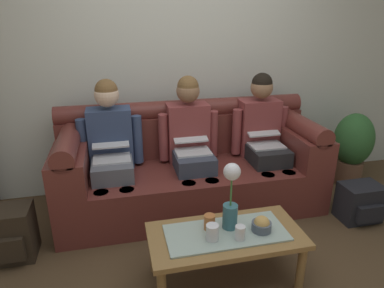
{
  "coord_description": "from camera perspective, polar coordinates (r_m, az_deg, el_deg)",
  "views": [
    {
      "loc": [
        -0.64,
        -1.68,
        1.73
      ],
      "look_at": [
        -0.06,
        0.83,
        0.74
      ],
      "focal_mm": 31.95,
      "sensor_mm": 36.0,
      "label": 1
    }
  ],
  "objects": [
    {
      "name": "back_wall_patterned",
      "position": [
        3.46,
        -2.32,
        16.26
      ],
      "size": [
        6.0,
        0.12,
        2.9
      ],
      "primitive_type": "cube",
      "color": "silver",
      "rests_on": "ground_plane"
    },
    {
      "name": "couch",
      "position": [
        3.22,
        -0.28,
        -4.04
      ],
      "size": [
        2.37,
        0.88,
        0.96
      ],
      "color": "maroon",
      "rests_on": "ground_plane"
    },
    {
      "name": "person_left",
      "position": [
        3.04,
        -13.37,
        -0.27
      ],
      "size": [
        0.56,
        0.67,
        1.22
      ],
      "color": "#595B66",
      "rests_on": "ground_plane"
    },
    {
      "name": "person_middle",
      "position": [
        3.11,
        -0.28,
        0.78
      ],
      "size": [
        0.56,
        0.67,
        1.22
      ],
      "color": "#383D4C",
      "rests_on": "ground_plane"
    },
    {
      "name": "person_right",
      "position": [
        3.33,
        11.7,
        1.7
      ],
      "size": [
        0.56,
        0.67,
        1.22
      ],
      "color": "#232326",
      "rests_on": "ground_plane"
    },
    {
      "name": "coffee_table",
      "position": [
        2.35,
        5.64,
        -15.56
      ],
      "size": [
        1.02,
        0.49,
        0.39
      ],
      "color": "olive",
      "rests_on": "ground_plane"
    },
    {
      "name": "flower_vase",
      "position": [
        2.24,
        6.51,
        -8.74
      ],
      "size": [
        0.11,
        0.11,
        0.47
      ],
      "color": "#336672",
      "rests_on": "coffee_table"
    },
    {
      "name": "snack_bowl",
      "position": [
        2.35,
        11.54,
        -13.09
      ],
      "size": [
        0.13,
        0.13,
        0.11
      ],
      "color": "#4C5666",
      "rests_on": "coffee_table"
    },
    {
      "name": "cup_near_left",
      "position": [
        2.24,
        8.01,
        -14.44
      ],
      "size": [
        0.07,
        0.07,
        0.09
      ],
      "primitive_type": "cylinder",
      "color": "silver",
      "rests_on": "coffee_table"
    },
    {
      "name": "cup_near_right",
      "position": [
        2.31,
        2.94,
        -12.91
      ],
      "size": [
        0.07,
        0.07,
        0.1
      ],
      "primitive_type": "cylinder",
      "color": "#B26633",
      "rests_on": "coffee_table"
    },
    {
      "name": "cup_far_center",
      "position": [
        2.22,
        3.41,
        -14.51
      ],
      "size": [
        0.08,
        0.08,
        0.1
      ],
      "primitive_type": "cylinder",
      "color": "silver",
      "rests_on": "coffee_table"
    },
    {
      "name": "backpack_left",
      "position": [
        2.93,
        -27.67,
        -13.16
      ],
      "size": [
        0.29,
        0.31,
        0.41
      ],
      "color": "#2D2319",
      "rests_on": "ground_plane"
    },
    {
      "name": "backpack_right",
      "position": [
        3.41,
        26.25,
        -8.79
      ],
      "size": [
        0.35,
        0.29,
        0.34
      ],
      "color": "black",
      "rests_on": "ground_plane"
    },
    {
      "name": "potted_plant",
      "position": [
        3.97,
        25.24,
        -0.25
      ],
      "size": [
        0.4,
        0.4,
        0.78
      ],
      "color": "brown",
      "rests_on": "ground_plane"
    }
  ]
}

